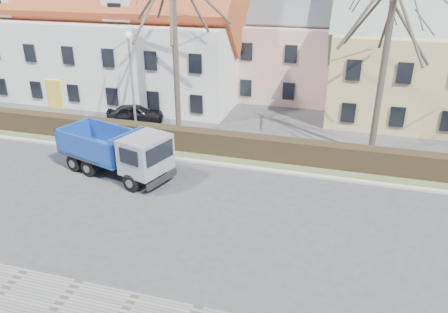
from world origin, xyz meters
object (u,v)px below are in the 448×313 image
(streetlight, at_px, (133,87))
(parked_car_a, at_px, (135,114))
(dump_truck, at_px, (112,150))
(cart_frame, at_px, (141,149))

(streetlight, relative_size, parked_car_a, 1.73)
(dump_truck, distance_m, parked_car_a, 7.88)
(dump_truck, bearing_deg, streetlight, 119.40)
(dump_truck, distance_m, streetlight, 5.39)
(dump_truck, height_order, parked_car_a, dump_truck)
(dump_truck, relative_size, cart_frame, 8.75)
(cart_frame, xyz_separation_m, parked_car_a, (-2.79, 4.92, 0.32))
(dump_truck, xyz_separation_m, parked_car_a, (-2.47, 7.45, -0.66))
(dump_truck, xyz_separation_m, cart_frame, (0.32, 2.54, -0.98))
(dump_truck, xyz_separation_m, streetlight, (-1.09, 4.87, 2.03))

